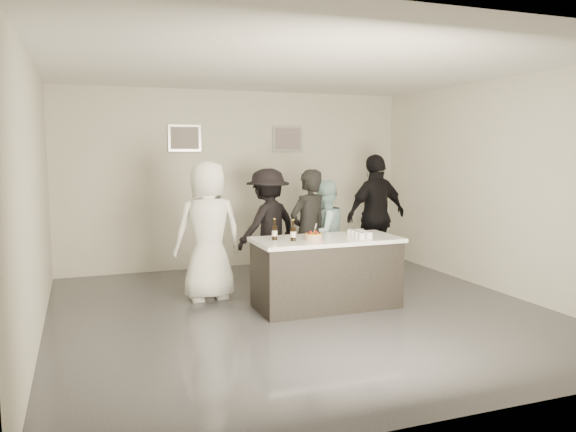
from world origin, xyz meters
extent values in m
plane|color=#3D3D42|center=(0.00, 0.00, 0.00)|extent=(6.00, 6.00, 0.00)
plane|color=white|center=(0.00, 0.00, 3.00)|extent=(6.00, 6.00, 0.00)
cube|color=beige|center=(0.00, 3.00, 1.50)|extent=(6.00, 0.04, 3.00)
cube|color=beige|center=(0.00, -3.00, 1.50)|extent=(6.00, 0.04, 3.00)
cube|color=beige|center=(-3.00, 0.00, 1.50)|extent=(0.04, 6.00, 3.00)
cube|color=beige|center=(3.00, 0.00, 1.50)|extent=(0.04, 6.00, 3.00)
cube|color=#B2B2B7|center=(-0.90, 2.97, 2.20)|extent=(0.54, 0.04, 0.44)
cube|color=#B2B2B7|center=(0.90, 2.97, 2.20)|extent=(0.54, 0.04, 0.44)
cube|color=white|center=(0.38, 0.09, 0.45)|extent=(1.86, 0.86, 0.90)
cylinder|color=orange|center=(0.16, 0.02, 0.94)|extent=(0.22, 0.22, 0.07)
cylinder|color=black|center=(-0.30, 0.17, 1.03)|extent=(0.07, 0.07, 0.26)
cylinder|color=black|center=(-0.12, 0.01, 1.03)|extent=(0.07, 0.07, 0.26)
cube|color=orange|center=(0.81, 0.03, 0.94)|extent=(0.19, 0.40, 0.08)
cube|color=pink|center=(0.10, -0.19, 0.90)|extent=(0.24, 0.08, 0.01)
imported|color=black|center=(0.42, 0.81, 0.87)|extent=(0.74, 0.62, 1.75)
imported|color=#95C0C3|center=(0.76, 1.07, 0.78)|extent=(0.94, 0.85, 1.57)
imported|color=white|center=(-0.96, 0.98, 0.94)|extent=(0.95, 0.65, 1.87)
imported|color=black|center=(1.85, 1.46, 0.97)|extent=(1.21, 0.71, 1.94)
imported|color=black|center=(0.12, 1.71, 0.86)|extent=(1.29, 1.07, 1.73)
camera|label=1|loc=(-2.53, -6.34, 2.02)|focal=35.00mm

